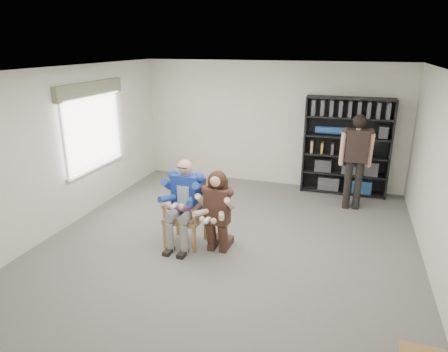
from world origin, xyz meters
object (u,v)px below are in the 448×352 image
(armchair, at_px, (185,212))
(seated_man, at_px, (185,203))
(bookshelf, at_px, (346,147))
(standing_man, at_px, (355,163))
(kneeling_woman, at_px, (217,214))

(armchair, bearing_deg, seated_man, 0.00)
(armchair, height_order, seated_man, seated_man)
(bookshelf, distance_m, standing_man, 0.89)
(armchair, relative_size, seated_man, 0.77)
(seated_man, bearing_deg, armchair, 0.00)
(kneeling_woman, relative_size, standing_man, 0.70)
(bookshelf, relative_size, standing_man, 1.11)
(seated_man, height_order, bookshelf, bookshelf)
(seated_man, distance_m, bookshelf, 4.03)
(standing_man, bearing_deg, kneeling_woman, -135.11)
(armchair, height_order, bookshelf, bookshelf)
(armchair, distance_m, kneeling_woman, 0.60)
(armchair, height_order, kneeling_woman, kneeling_woman)
(armchair, distance_m, standing_man, 3.53)
(standing_man, bearing_deg, seated_man, -143.76)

